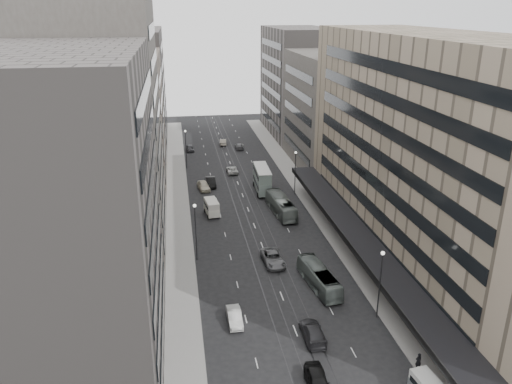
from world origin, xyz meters
TOP-DOWN VIEW (x-y plane):
  - ground at (0.00, 0.00)m, footprint 220.00×220.00m
  - sidewalk_right at (12.00, 37.50)m, footprint 4.00×125.00m
  - sidewalk_left at (-12.00, 37.50)m, footprint 4.00×125.00m
  - department_store at (21.45, 8.00)m, footprint 19.20×60.00m
  - building_right_mid at (21.50, 52.00)m, footprint 15.00×28.00m
  - building_right_far at (21.50, 82.00)m, footprint 15.00×32.00m
  - building_left_a at (-21.50, -8.00)m, footprint 15.00×28.00m
  - building_left_b at (-21.50, 19.00)m, footprint 15.00×26.00m
  - building_left_c at (-21.50, 46.00)m, footprint 15.00×28.00m
  - building_left_d at (-21.50, 79.00)m, footprint 15.00×38.00m
  - lamp_right_near at (9.70, -5.00)m, footprint 0.44×0.44m
  - lamp_right_far at (9.70, 35.00)m, footprint 0.44×0.44m
  - lamp_left_near at (-9.70, 12.00)m, footprint 0.44×0.44m
  - lamp_left_far at (-9.70, 55.00)m, footprint 0.44×0.44m
  - bus_near at (4.98, 2.33)m, footprint 3.46×9.83m
  - bus_far at (5.22, 26.27)m, footprint 3.47×11.05m
  - double_decker at (3.95, 37.38)m, footprint 2.92×8.75m
  - panel_van at (-6.39, 27.48)m, footprint 2.52×4.44m
  - sedan_0 at (-0.06, -14.86)m, footprint 2.24×5.00m
  - sedan_1 at (-6.32, -3.42)m, footprint 1.56×4.33m
  - sedan_2 at (0.51, 9.26)m, footprint 2.94×5.88m
  - sedan_3 at (1.50, -7.56)m, footprint 2.26×5.35m
  - sedan_4 at (-6.97, 40.09)m, footprint 2.59×5.09m
  - sedan_5 at (-5.45, 42.06)m, footprint 1.81×5.12m
  - sedan_6 at (-0.37, 49.66)m, footprint 2.20×4.77m
  - sedan_7 at (3.58, 68.23)m, footprint 1.97×4.63m
  - sedan_8 at (-8.50, 68.00)m, footprint 1.99×4.46m
  - sedan_9 at (0.01, 72.73)m, footprint 1.84×4.55m
  - pedestrian at (10.20, -13.98)m, footprint 0.68×0.48m

SIDE VIEW (x-z plane):
  - ground at x=0.00m, z-range 0.00..0.00m
  - sidewalk_right at x=12.00m, z-range 0.00..0.15m
  - sidewalk_left at x=-12.00m, z-range 0.00..0.15m
  - sedan_6 at x=-0.37m, z-range 0.00..1.33m
  - sedan_7 at x=3.58m, z-range 0.00..1.33m
  - sedan_1 at x=-6.32m, z-range 0.00..1.42m
  - sedan_9 at x=0.01m, z-range 0.00..1.47m
  - sedan_8 at x=-8.50m, z-range 0.00..1.49m
  - sedan_3 at x=1.50m, z-range 0.00..1.54m
  - sedan_2 at x=0.51m, z-range 0.00..1.60m
  - sedan_4 at x=-6.97m, z-range 0.00..1.66m
  - sedan_0 at x=-0.06m, z-range 0.00..1.67m
  - sedan_5 at x=-5.45m, z-range 0.00..1.68m
  - pedestrian at x=10.20m, z-range 0.15..1.93m
  - bus_near at x=4.98m, z-range 0.00..2.68m
  - panel_van at x=-6.39m, z-range 0.14..2.80m
  - bus_far at x=5.22m, z-range 0.00..3.03m
  - double_decker at x=3.95m, z-range 0.19..4.93m
  - lamp_right_near at x=9.70m, z-range 1.04..9.36m
  - lamp_right_far at x=9.70m, z-range 1.04..9.36m
  - lamp_left_near at x=-9.70m, z-range 1.04..9.36m
  - lamp_left_far at x=-9.70m, z-range 1.04..9.36m
  - building_right_mid at x=21.50m, z-range 0.00..24.00m
  - building_left_c at x=-21.50m, z-range 0.00..25.00m
  - building_right_far at x=21.50m, z-range 0.00..28.00m
  - building_left_d at x=-21.50m, z-range 0.00..28.00m
  - department_store at x=21.45m, z-range -0.05..29.95m
  - building_left_a at x=-21.50m, z-range 0.00..30.00m
  - building_left_b at x=-21.50m, z-range 0.00..34.00m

